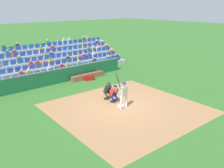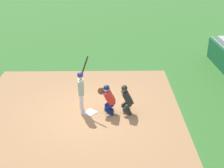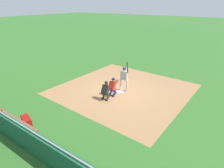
{
  "view_description": "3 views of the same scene",
  "coord_description": "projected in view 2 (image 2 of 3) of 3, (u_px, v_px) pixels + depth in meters",
  "views": [
    {
      "loc": [
        9.84,
        10.24,
        6.1
      ],
      "look_at": [
        -0.11,
        -1.0,
        1.22
      ],
      "focal_mm": 38.72,
      "sensor_mm": 36.0,
      "label": 1
    },
    {
      "loc": [
        -11.27,
        -0.2,
        6.69
      ],
      "look_at": [
        -0.24,
        -0.87,
        1.37
      ],
      "focal_mm": 51.59,
      "sensor_mm": 36.0,
      "label": 2
    },
    {
      "loc": [
        6.3,
        -9.98,
        5.74
      ],
      "look_at": [
        0.18,
        -1.2,
        1.06
      ],
      "focal_mm": 30.13,
      "sensor_mm": 36.0,
      "label": 3
    }
  ],
  "objects": [
    {
      "name": "home_plate_umpire",
      "position": [
        126.0,
        98.0,
        12.69
      ],
      "size": [
        0.48,
        0.5,
        1.27
      ],
      "color": "#272724",
      "rests_on": "ground_plane"
    },
    {
      "name": "infield_dirt_patch",
      "position": [
        78.0,
        113.0,
        13.0
      ],
      "size": [
        8.91,
        8.77,
        0.01
      ],
      "primitive_type": "cube",
      "rotation": [
        0.0,
        0.0,
        -0.05
      ],
      "color": "#9F714A",
      "rests_on": "ground_plane"
    },
    {
      "name": "batter_at_plate",
      "position": [
        81.0,
        87.0,
        12.65
      ],
      "size": [
        0.73,
        0.48,
        2.27
      ],
      "color": "silver",
      "rests_on": "ground_plane"
    },
    {
      "name": "home_plate_marker",
      "position": [
        90.0,
        112.0,
        13.02
      ],
      "size": [
        0.62,
        0.62,
        0.02
      ],
      "primitive_type": "cube",
      "rotation": [
        0.0,
        0.0,
        0.79
      ],
      "color": "white",
      "rests_on": "infield_dirt_patch"
    },
    {
      "name": "ground_plane",
      "position": [
        90.0,
        113.0,
        13.03
      ],
      "size": [
        160.0,
        160.0,
        0.0
      ],
      "primitive_type": "plane",
      "color": "#326628"
    },
    {
      "name": "catcher_crouching",
      "position": [
        108.0,
        97.0,
        12.69
      ],
      "size": [
        0.49,
        0.71,
        1.28
      ],
      "color": "navy",
      "rests_on": "ground_plane"
    }
  ]
}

